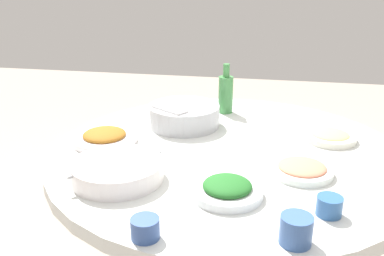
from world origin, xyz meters
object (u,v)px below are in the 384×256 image
dish_noodles (330,136)px  tea_cup_side (145,228)px  round_dining_table (227,180)px  tea_cup_near (329,206)px  dish_shrimp (302,169)px  dish_stirfry (105,137)px  green_bottle (226,93)px  rice_bowl (184,115)px  soup_bowl (117,171)px  dish_greens (227,189)px  tea_cup_far (296,230)px

dish_noodles → tea_cup_side: size_ratio=2.75×
round_dining_table → tea_cup_near: (-0.30, 0.38, 0.15)m
dish_shrimp → dish_stirfry: size_ratio=0.82×
dish_noodles → tea_cup_near: size_ratio=2.85×
green_bottle → tea_cup_side: (0.08, 0.99, -0.06)m
rice_bowl → dish_noodles: bearing=174.7°
soup_bowl → tea_cup_near: bearing=171.8°
green_bottle → tea_cup_side: bearing=85.3°
rice_bowl → dish_greens: rice_bowl is taller
soup_bowl → dish_shrimp: bearing=-165.7°
tea_cup_far → green_bottle: bearing=-73.9°
soup_bowl → dish_greens: (-0.34, 0.04, -0.01)m
dish_stirfry → round_dining_table: bearing=-178.0°
round_dining_table → tea_cup_side: 0.60m
tea_cup_near → dish_shrimp: bearing=-76.2°
tea_cup_near → tea_cup_far: bearing=57.2°
soup_bowl → tea_cup_side: soup_bowl is taller
rice_bowl → green_bottle: green_bottle is taller
dish_greens → tea_cup_near: 0.28m
dish_greens → dish_stirfry: 0.58m
rice_bowl → green_bottle: size_ratio=1.31×
dish_shrimp → green_bottle: green_bottle is taller
soup_bowl → dish_noodles: bearing=-146.4°
round_dining_table → tea_cup_side: bearing=76.1°
dish_noodles → tea_cup_side: bearing=55.0°
dish_shrimp → tea_cup_side: tea_cup_side is taller
tea_cup_far → tea_cup_side: size_ratio=1.10×
rice_bowl → dish_stirfry: (0.26, 0.23, -0.03)m
rice_bowl → tea_cup_far: bearing=119.7°
round_dining_table → dish_stirfry: 0.48m
rice_bowl → tea_cup_side: (-0.07, 0.78, -0.02)m
soup_bowl → dish_greens: bearing=173.6°
dish_stirfry → dish_greens: bearing=147.6°
tea_cup_near → dish_noodles: bearing=-96.7°
dish_shrimp → tea_cup_side: bearing=47.1°
dish_noodles → tea_cup_far: bearing=77.2°
dish_shrimp → tea_cup_near: bearing=103.8°
rice_bowl → dish_greens: bearing=113.6°
green_bottle → tea_cup_near: green_bottle is taller
dish_shrimp → tea_cup_side: 0.57m
dish_shrimp → dish_stirfry: dish_stirfry is taller
rice_bowl → dish_shrimp: rice_bowl is taller
dish_shrimp → dish_stirfry: (0.71, -0.13, 0.00)m
soup_bowl → tea_cup_near: 0.62m
dish_stirfry → tea_cup_near: 0.85m
dish_stirfry → tea_cup_near: size_ratio=3.52×
dish_noodles → tea_cup_far: size_ratio=2.50×
rice_bowl → dish_stirfry: 0.34m
green_bottle → tea_cup_near: (-0.36, 0.80, -0.06)m
tea_cup_near → tea_cup_side: 0.48m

